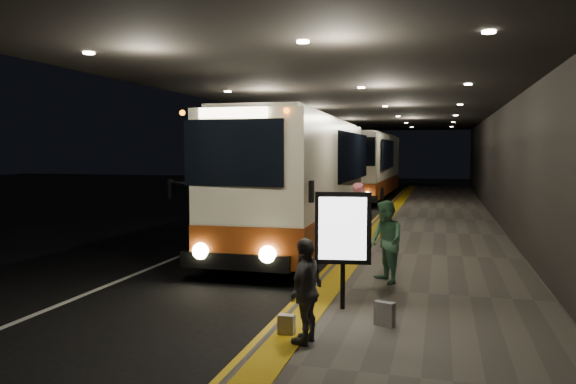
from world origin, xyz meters
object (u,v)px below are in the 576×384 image
Objects in this scene: coach_main at (302,185)px; passenger_waiting_green at (386,242)px; passenger_boarding at (360,215)px; passenger_waiting_grey at (306,291)px; info_sign at (343,230)px; bag_plain at (287,325)px; coach_second at (368,169)px; stanchion_post at (353,241)px; bag_polka at (385,314)px.

passenger_waiting_green is at bearing -62.36° from coach_main.
passenger_boarding is 7.89m from passenger_waiting_grey.
info_sign is (-0.52, -2.10, 0.51)m from passenger_waiting_green.
bag_plain is (-0.36, 0.27, -0.59)m from passenger_waiting_grey.
info_sign is (2.53, -7.37, -0.29)m from coach_main.
coach_main is 6.65× the size of passenger_boarding.
coach_main is 15.96m from coach_second.
passenger_boarding is at bearing -165.83° from passenger_waiting_grey.
passenger_boarding is at bearing 163.97° from passenger_waiting_green.
passenger_waiting_green is at bearing 66.64° from info_sign.
passenger_boarding is at bearing 93.66° from stanchion_post.
passenger_waiting_grey is 1.55m from bag_polka.
coach_main is at bearing -154.21° from passenger_waiting_grey.
stanchion_post is (-0.23, 5.81, -0.23)m from passenger_waiting_grey.
passenger_waiting_grey is 1.44× the size of stanchion_post.
info_sign reaches higher than passenger_waiting_green.
bag_plain is at bearing -91.37° from stanchion_post.
passenger_boarding is 1.08× the size of passenger_waiting_green.
passenger_waiting_green is 4.52× the size of bag_polka.
coach_second is at bearing 96.23° from stanchion_post.
coach_second reaches higher than passenger_waiting_grey.
coach_main is 9.51m from passenger_waiting_grey.
bag_polka is at bearing 149.20° from passenger_waiting_grey.
bag_polka is (0.26, -2.83, -0.65)m from passenger_waiting_green.
bag_polka is at bearing 31.05° from bag_plain.
coach_second is at bearing 86.66° from info_sign.
info_sign reaches higher than passenger_boarding.
passenger_waiting_grey is at bearing -78.13° from coach_main.
passenger_waiting_grey is 5.82m from stanchion_post.
passenger_waiting_green is at bearing 73.53° from bag_plain.
coach_main is 7.79m from info_sign.
bag_plain is at bearing -160.12° from passenger_boarding.
coach_main is 6.03× the size of info_sign.
bag_polka is 0.36× the size of stanchion_post.
coach_main is 9.24m from bag_plain.
bag_plain is (0.00, -7.61, -0.76)m from passenger_boarding.
coach_second is 21.46m from passenger_waiting_green.
coach_second is 25.25m from passenger_waiting_grey.
info_sign reaches higher than passenger_waiting_grey.
stanchion_post is at bearing 104.27° from bag_polka.
coach_main is 32.33× the size of bag_polka.
bag_plain is at bearing -114.82° from passenger_waiting_grey.
passenger_boarding is 4.12m from passenger_waiting_green.
bag_polka is at bearing -75.73° from stanchion_post.
passenger_waiting_green is (1.08, -3.97, -0.06)m from passenger_boarding.
passenger_boarding is 1.22× the size of passenger_waiting_grey.
info_sign is 1.94× the size of stanchion_post.
bag_plain is at bearing -84.46° from coach_second.
passenger_waiting_green is 0.84× the size of info_sign.
info_sign reaches higher than stanchion_post.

